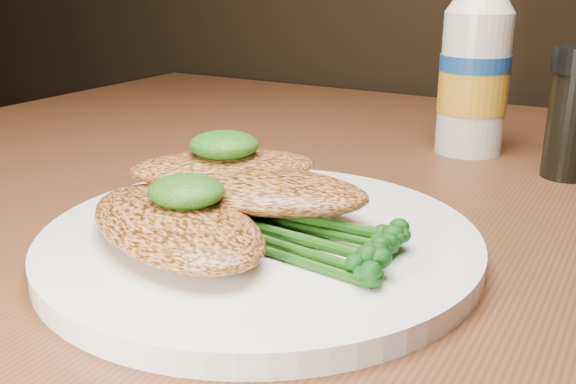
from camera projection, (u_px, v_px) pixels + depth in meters
The scene contains 9 objects.
plate at pixel (260, 241), 0.43m from camera, with size 0.29×0.29×0.02m, color white.
chicken_front at pixel (175, 224), 0.40m from camera, with size 0.16×0.09×0.03m, color #C7733F.
chicken_mid at pixel (253, 189), 0.44m from camera, with size 0.16×0.08×0.02m, color #C7733F.
chicken_back at pixel (224, 167), 0.47m from camera, with size 0.14×0.07×0.02m, color #C7733F.
pesto_front at pixel (186, 191), 0.40m from camera, with size 0.05×0.05×0.02m, color #0E3708.
pesto_back at pixel (224, 145), 0.46m from camera, with size 0.05×0.05×0.02m, color #0E3708.
broccolini_bundle at pixel (314, 231), 0.40m from camera, with size 0.14×0.11×0.02m, color #1B4C10, non-canonical shape.
mayo_bottle at pixel (476, 56), 0.64m from camera, with size 0.07×0.07×0.20m, color #EEE6CA, non-canonical shape.
pepper_grinder at pixel (574, 114), 0.57m from camera, with size 0.05×0.05×0.12m, color black, non-canonical shape.
Camera 1 is at (0.18, 0.51, 0.93)m, focal length 40.32 mm.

